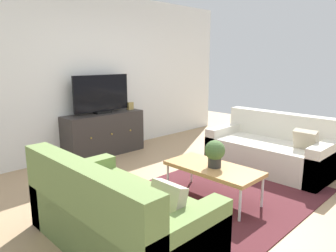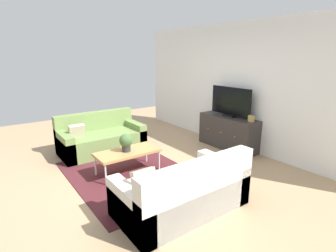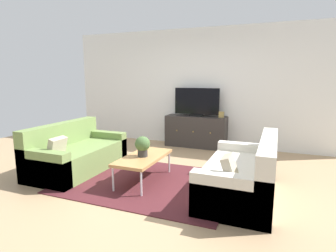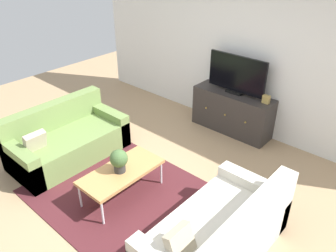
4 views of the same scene
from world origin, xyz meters
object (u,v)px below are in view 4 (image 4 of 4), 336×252
(coffee_table, at_px, (121,172))
(tv_console, at_px, (232,112))
(flat_screen_tv, at_px, (237,75))
(potted_plant, at_px, (119,160))
(couch_right_side, at_px, (222,238))
(mantel_clock, at_px, (266,99))
(couch_left_side, at_px, (65,140))

(coffee_table, bearing_deg, tv_console, 86.82)
(flat_screen_tv, bearing_deg, potted_plant, -93.17)
(couch_right_side, distance_m, coffee_table, 1.52)
(couch_right_side, height_order, coffee_table, couch_right_side)
(couch_right_side, xyz_separation_m, potted_plant, (-1.52, -0.06, 0.31))
(couch_right_side, distance_m, tv_console, 2.75)
(couch_right_side, height_order, mantel_clock, mantel_clock)
(potted_plant, bearing_deg, mantel_clock, 73.71)
(coffee_table, bearing_deg, couch_left_side, 178.22)
(coffee_table, bearing_deg, couch_right_side, 1.59)
(coffee_table, height_order, potted_plant, potted_plant)
(couch_left_side, height_order, mantel_clock, mantel_clock)
(couch_left_side, xyz_separation_m, couch_right_side, (2.87, 0.00, 0.00))
(coffee_table, distance_m, potted_plant, 0.20)
(couch_left_side, distance_m, coffee_table, 1.36)
(mantel_clock, bearing_deg, potted_plant, -106.29)
(flat_screen_tv, height_order, mantel_clock, flat_screen_tv)
(couch_left_side, relative_size, mantel_clock, 13.22)
(couch_right_side, distance_m, mantel_clock, 2.56)
(couch_left_side, bearing_deg, couch_right_side, 0.00)
(potted_plant, relative_size, tv_console, 0.22)
(potted_plant, xyz_separation_m, mantel_clock, (0.71, 2.44, 0.20))
(flat_screen_tv, bearing_deg, couch_left_side, -121.91)
(couch_right_side, xyz_separation_m, tv_console, (-1.38, 2.37, 0.08))
(coffee_table, height_order, mantel_clock, mantel_clock)
(couch_left_side, relative_size, couch_right_side, 1.00)
(couch_left_side, distance_m, tv_console, 2.80)
(mantel_clock, bearing_deg, couch_left_side, -131.04)
(flat_screen_tv, bearing_deg, mantel_clock, -1.99)
(potted_plant, bearing_deg, coffee_table, 84.66)
(coffee_table, xyz_separation_m, tv_console, (0.13, 2.42, -0.02))
(potted_plant, xyz_separation_m, tv_console, (0.14, 2.44, -0.22))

